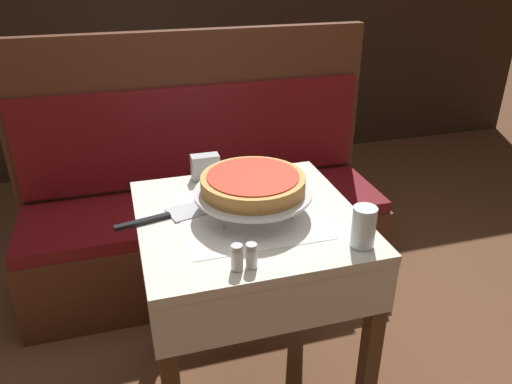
% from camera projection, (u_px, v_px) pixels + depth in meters
% --- Properties ---
extents(dining_table_front, '(0.69, 0.69, 0.78)m').
position_uv_depth(dining_table_front, '(248.00, 246.00, 1.63)').
color(dining_table_front, beige).
rests_on(dining_table_front, ground_plane).
extents(dining_table_rear, '(0.81, 0.81, 0.77)m').
position_uv_depth(dining_table_rear, '(145.00, 101.00, 3.11)').
color(dining_table_rear, beige).
rests_on(dining_table_rear, ground_plane).
extents(booth_bench, '(1.71, 0.53, 1.19)m').
position_uv_depth(booth_bench, '(205.00, 217.00, 2.45)').
color(booth_bench, '#4C2819').
rests_on(booth_bench, ground_plane).
extents(pizza_pan_stand, '(0.37, 0.37, 0.08)m').
position_uv_depth(pizza_pan_stand, '(253.00, 194.00, 1.55)').
color(pizza_pan_stand, '#ADADB2').
rests_on(pizza_pan_stand, dining_table_front).
extents(deep_dish_pizza, '(0.32, 0.32, 0.05)m').
position_uv_depth(deep_dish_pizza, '(253.00, 183.00, 1.53)').
color(deep_dish_pizza, '#C68E47').
rests_on(deep_dish_pizza, pizza_pan_stand).
extents(pizza_server, '(0.30, 0.12, 0.01)m').
position_uv_depth(pizza_server, '(166.00, 216.00, 1.55)').
color(pizza_server, '#BCBCC1').
rests_on(pizza_server, dining_table_front).
extents(water_glass_near, '(0.07, 0.07, 0.12)m').
position_uv_depth(water_glass_near, '(364.00, 227.00, 1.39)').
color(water_glass_near, silver).
rests_on(water_glass_near, dining_table_front).
extents(salt_shaker, '(0.03, 0.03, 0.07)m').
position_uv_depth(salt_shaker, '(237.00, 257.00, 1.30)').
color(salt_shaker, silver).
rests_on(salt_shaker, dining_table_front).
extents(pepper_shaker, '(0.03, 0.03, 0.07)m').
position_uv_depth(pepper_shaker, '(251.00, 256.00, 1.31)').
color(pepper_shaker, silver).
rests_on(pepper_shaker, dining_table_front).
extents(napkin_holder, '(0.10, 0.05, 0.09)m').
position_uv_depth(napkin_holder, '(205.00, 167.00, 1.79)').
color(napkin_holder, '#B2B2B7').
rests_on(napkin_holder, dining_table_front).
extents(condiment_caddy, '(0.11, 0.11, 0.15)m').
position_uv_depth(condiment_caddy, '(162.00, 76.00, 3.05)').
color(condiment_caddy, black).
rests_on(condiment_caddy, dining_table_rear).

